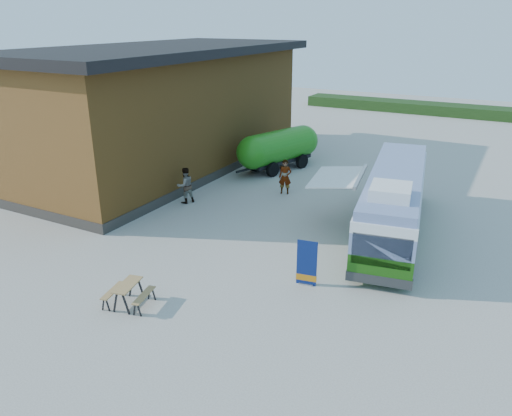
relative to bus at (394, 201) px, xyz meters
The scene contains 10 objects.
ground 7.95m from the bus, 127.56° to the right, with size 100.00×100.00×0.00m, color #BCB7AD.
barn 15.85m from the bus, 165.93° to the left, with size 9.60×21.20×7.50m.
hedge 32.01m from the bus, 84.17° to the left, with size 40.00×3.00×1.00m, color #264419.
bus is the anchor object (origin of this frame).
awning 2.61m from the bus, behind, with size 2.75×3.86×0.48m.
banner 6.24m from the bus, 104.70° to the right, with size 0.75×0.26×1.74m.
picnic_table 11.91m from the bus, 121.85° to the right, with size 1.64×1.53×0.80m.
person_a 7.09m from the bus, 157.35° to the left, with size 0.69×0.46×1.90m, color #999999.
person_b 10.52m from the bus, behind, with size 0.92×0.71×1.89m, color #999999.
slurry_tanker 11.11m from the bus, 142.76° to the left, with size 3.39×6.54×2.51m.
Camera 1 is at (9.13, -14.65, 9.07)m, focal length 35.00 mm.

